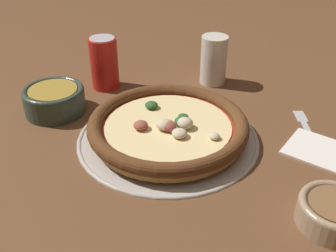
% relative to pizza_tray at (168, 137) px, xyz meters
% --- Properties ---
extents(ground_plane, '(3.00, 3.00, 0.00)m').
position_rel_pizza_tray_xyz_m(ground_plane, '(0.00, 0.00, -0.00)').
color(ground_plane, brown).
extents(pizza_tray, '(0.35, 0.35, 0.01)m').
position_rel_pizza_tray_xyz_m(pizza_tray, '(0.00, 0.00, 0.00)').
color(pizza_tray, '#B7B2A8').
rests_on(pizza_tray, ground_plane).
extents(pizza, '(0.31, 0.31, 0.04)m').
position_rel_pizza_tray_xyz_m(pizza, '(0.00, 0.00, 0.02)').
color(pizza, '#BC7F42').
rests_on(pizza, pizza_tray).
extents(bowl_near, '(0.13, 0.13, 0.06)m').
position_rel_pizza_tray_xyz_m(bowl_near, '(-0.21, -0.17, 0.03)').
color(bowl_near, '#334238').
rests_on(bowl_near, ground_plane).
extents(bowl_far, '(0.11, 0.11, 0.04)m').
position_rel_pizza_tray_xyz_m(bowl_far, '(0.31, 0.11, 0.02)').
color(bowl_far, '#9E8466').
rests_on(bowl_far, ground_plane).
extents(drinking_cup, '(0.06, 0.06, 0.12)m').
position_rel_pizza_tray_xyz_m(drinking_cup, '(-0.17, 0.21, 0.06)').
color(drinking_cup, silver).
rests_on(drinking_cup, ground_plane).
extents(napkin, '(0.15, 0.15, 0.01)m').
position_rel_pizza_tray_xyz_m(napkin, '(0.17, 0.23, 0.00)').
color(napkin, white).
rests_on(napkin, ground_plane).
extents(fork, '(0.17, 0.10, 0.00)m').
position_rel_pizza_tray_xyz_m(fork, '(0.11, 0.26, -0.00)').
color(fork, '#B7B7BC').
rests_on(fork, ground_plane).
extents(beverage_can, '(0.07, 0.07, 0.12)m').
position_rel_pizza_tray_xyz_m(beverage_can, '(-0.27, -0.03, 0.06)').
color(beverage_can, red).
rests_on(beverage_can, ground_plane).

